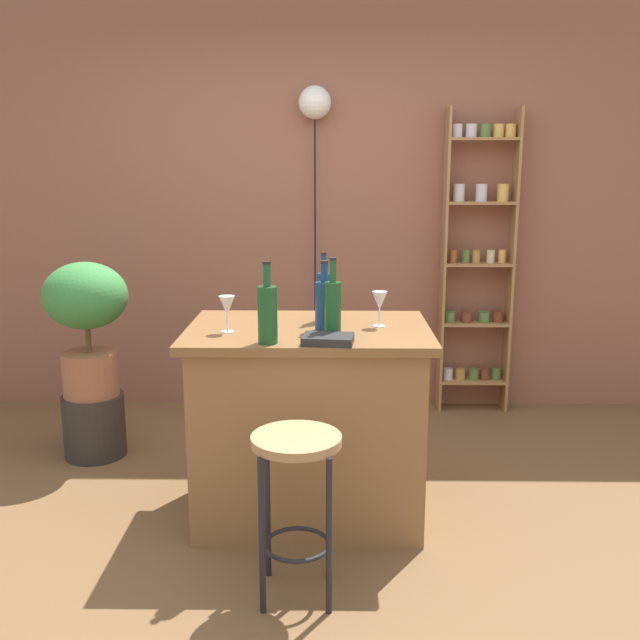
{
  "coord_description": "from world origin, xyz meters",
  "views": [
    {
      "loc": [
        0.1,
        -2.87,
        1.64
      ],
      "look_at": [
        0.05,
        0.55,
        0.9
      ],
      "focal_mm": 39.79,
      "sensor_mm": 36.0,
      "label": 1
    }
  ],
  "objects_px": {
    "bottle_wine_red": "(333,308)",
    "pendant_globe_light": "(315,107)",
    "bottle_soda_blue": "(324,304)",
    "plant_stool": "(94,425)",
    "cookbook": "(328,339)",
    "bottle_spirits_clear": "(268,312)",
    "potted_plant": "(87,316)",
    "wine_glass_center": "(380,302)",
    "spice_shelf": "(478,259)",
    "wine_glass_left": "(227,306)",
    "bar_stool": "(297,477)",
    "bottle_sauce_amber": "(324,295)"
  },
  "relations": [
    {
      "from": "bar_stool",
      "to": "bottle_soda_blue",
      "type": "xyz_separation_m",
      "value": [
        0.1,
        0.63,
        0.55
      ]
    },
    {
      "from": "potted_plant",
      "to": "bottle_soda_blue",
      "type": "xyz_separation_m",
      "value": [
        1.33,
        -0.72,
        0.21
      ]
    },
    {
      "from": "wine_glass_left",
      "to": "bottle_sauce_amber",
      "type": "bearing_deg",
      "value": 29.56
    },
    {
      "from": "bar_stool",
      "to": "bottle_sauce_amber",
      "type": "height_order",
      "value": "bottle_sauce_amber"
    },
    {
      "from": "cookbook",
      "to": "pendant_globe_light",
      "type": "distance_m",
      "value": 2.13
    },
    {
      "from": "spice_shelf",
      "to": "wine_glass_center",
      "type": "distance_m",
      "value": 1.66
    },
    {
      "from": "bottle_spirits_clear",
      "to": "potted_plant",
      "type": "bearing_deg",
      "value": 138.71
    },
    {
      "from": "bar_stool",
      "to": "bottle_wine_red",
      "type": "xyz_separation_m",
      "value": [
        0.14,
        0.49,
        0.56
      ]
    },
    {
      "from": "spice_shelf",
      "to": "bottle_sauce_amber",
      "type": "relative_size",
      "value": 6.09
    },
    {
      "from": "potted_plant",
      "to": "bottle_wine_red",
      "type": "distance_m",
      "value": 1.63
    },
    {
      "from": "potted_plant",
      "to": "cookbook",
      "type": "height_order",
      "value": "potted_plant"
    },
    {
      "from": "plant_stool",
      "to": "cookbook",
      "type": "distance_m",
      "value": 1.82
    },
    {
      "from": "plant_stool",
      "to": "bottle_wine_red",
      "type": "xyz_separation_m",
      "value": [
        1.37,
        -0.86,
        0.87
      ]
    },
    {
      "from": "wine_glass_center",
      "to": "cookbook",
      "type": "distance_m",
      "value": 0.41
    },
    {
      "from": "plant_stool",
      "to": "cookbook",
      "type": "height_order",
      "value": "cookbook"
    },
    {
      "from": "pendant_globe_light",
      "to": "wine_glass_left",
      "type": "bearing_deg",
      "value": -102.29
    },
    {
      "from": "bottle_soda_blue",
      "to": "bottle_spirits_clear",
      "type": "bearing_deg",
      "value": -134.11
    },
    {
      "from": "bar_stool",
      "to": "plant_stool",
      "type": "bearing_deg",
      "value": 132.39
    },
    {
      "from": "spice_shelf",
      "to": "wine_glass_left",
      "type": "height_order",
      "value": "spice_shelf"
    },
    {
      "from": "bar_stool",
      "to": "bottle_spirits_clear",
      "type": "xyz_separation_m",
      "value": [
        -0.13,
        0.38,
        0.56
      ]
    },
    {
      "from": "bar_stool",
      "to": "bottle_wine_red",
      "type": "distance_m",
      "value": 0.75
    },
    {
      "from": "potted_plant",
      "to": "bottle_sauce_amber",
      "type": "height_order",
      "value": "bottle_sauce_amber"
    },
    {
      "from": "bar_stool",
      "to": "wine_glass_left",
      "type": "distance_m",
      "value": 0.86
    },
    {
      "from": "bottle_spirits_clear",
      "to": "bottle_wine_red",
      "type": "height_order",
      "value": "bottle_wine_red"
    },
    {
      "from": "bottle_sauce_amber",
      "to": "bottle_spirits_clear",
      "type": "bearing_deg",
      "value": -117.84
    },
    {
      "from": "wine_glass_center",
      "to": "bottle_spirits_clear",
      "type": "bearing_deg",
      "value": -147.09
    },
    {
      "from": "spice_shelf",
      "to": "wine_glass_left",
      "type": "distance_m",
      "value": 2.15
    },
    {
      "from": "bar_stool",
      "to": "wine_glass_left",
      "type": "xyz_separation_m",
      "value": [
        -0.33,
        0.58,
        0.54
      ]
    },
    {
      "from": "plant_stool",
      "to": "bottle_sauce_amber",
      "type": "distance_m",
      "value": 1.66
    },
    {
      "from": "bar_stool",
      "to": "pendant_globe_light",
      "type": "relative_size",
      "value": 0.31
    },
    {
      "from": "wine_glass_center",
      "to": "pendant_globe_light",
      "type": "xyz_separation_m",
      "value": [
        -0.33,
        1.52,
        0.97
      ]
    },
    {
      "from": "bottle_spirits_clear",
      "to": "plant_stool",
      "type": "bearing_deg",
      "value": 138.71
    },
    {
      "from": "potted_plant",
      "to": "bar_stool",
      "type": "bearing_deg",
      "value": -47.61
    },
    {
      "from": "bottle_wine_red",
      "to": "bottle_soda_blue",
      "type": "bearing_deg",
      "value": 105.25
    },
    {
      "from": "wine_glass_left",
      "to": "wine_glass_center",
      "type": "distance_m",
      "value": 0.69
    },
    {
      "from": "potted_plant",
      "to": "pendant_globe_light",
      "type": "bearing_deg",
      "value": 34.8
    },
    {
      "from": "bar_stool",
      "to": "potted_plant",
      "type": "relative_size",
      "value": 0.86
    },
    {
      "from": "bar_stool",
      "to": "spice_shelf",
      "type": "relative_size",
      "value": 0.33
    },
    {
      "from": "spice_shelf",
      "to": "bottle_spirits_clear",
      "type": "relative_size",
      "value": 5.82
    },
    {
      "from": "spice_shelf",
      "to": "wine_glass_left",
      "type": "xyz_separation_m",
      "value": [
        -1.43,
        -1.6,
        -0.0
      ]
    },
    {
      "from": "plant_stool",
      "to": "spice_shelf",
      "type": "bearing_deg",
      "value": 19.69
    },
    {
      "from": "bottle_sauce_amber",
      "to": "cookbook",
      "type": "bearing_deg",
      "value": -87.14
    },
    {
      "from": "bottle_soda_blue",
      "to": "bottle_wine_red",
      "type": "relative_size",
      "value": 0.91
    },
    {
      "from": "plant_stool",
      "to": "bottle_soda_blue",
      "type": "distance_m",
      "value": 1.74
    },
    {
      "from": "spice_shelf",
      "to": "wine_glass_center",
      "type": "height_order",
      "value": "spice_shelf"
    },
    {
      "from": "bottle_soda_blue",
      "to": "bottle_sauce_amber",
      "type": "distance_m",
      "value": 0.19
    },
    {
      "from": "plant_stool",
      "to": "potted_plant",
      "type": "bearing_deg",
      "value": 0.0
    },
    {
      "from": "bottle_soda_blue",
      "to": "pendant_globe_light",
      "type": "distance_m",
      "value": 1.87
    },
    {
      "from": "bottle_wine_red",
      "to": "pendant_globe_light",
      "type": "height_order",
      "value": "pendant_globe_light"
    },
    {
      "from": "bottle_sauce_amber",
      "to": "pendant_globe_light",
      "type": "height_order",
      "value": "pendant_globe_light"
    }
  ]
}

